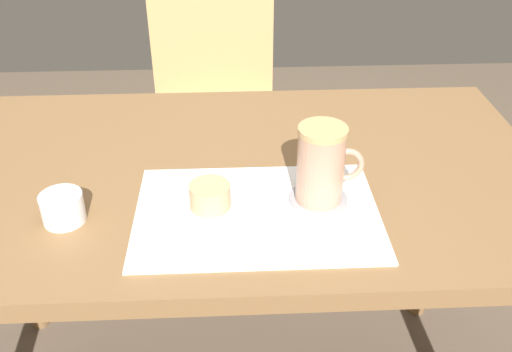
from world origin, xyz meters
The scene contains 9 objects.
dining_table centered at (0.00, 0.00, 0.62)m, with size 1.23×0.68×0.71m.
wooden_chair centered at (-0.03, 0.71, 0.47)m, with size 0.45×0.45×0.83m.
placemat centered at (0.06, -0.15, 0.71)m, with size 0.41×0.28×0.00m, color white.
pastry_plate centered at (-0.02, -0.14, 0.72)m, with size 0.15×0.15×0.01m, color white.
pastry centered at (-0.02, -0.14, 0.74)m, with size 0.07×0.07×0.04m, color tan.
coffee_coaster centered at (0.16, -0.12, 0.71)m, with size 0.10×0.10×0.01m, color #99999E.
coffee_mug centered at (0.17, -0.12, 0.78)m, with size 0.11×0.08×0.14m.
teaspoon centered at (-0.07, -0.27, 0.71)m, with size 0.01×0.01×0.13m, color silver.
sugar_bowl centered at (-0.26, -0.15, 0.73)m, with size 0.07×0.07×0.05m, color white.
Camera 1 is at (0.02, -0.92, 1.28)m, focal length 40.00 mm.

